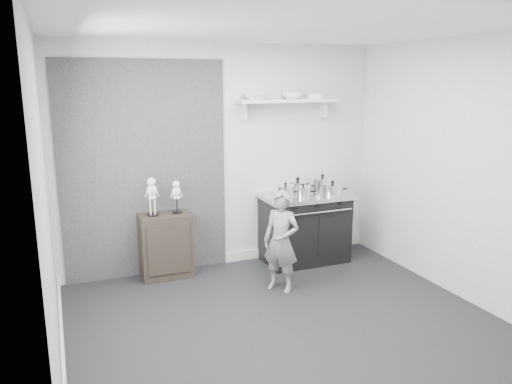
# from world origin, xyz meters

# --- Properties ---
(ground) EXTENTS (4.00, 4.00, 0.00)m
(ground) POSITION_xyz_m (0.00, 0.00, 0.00)
(ground) COLOR black
(ground) RESTS_ON ground
(room_shell) EXTENTS (4.02, 3.62, 2.71)m
(room_shell) POSITION_xyz_m (-0.09, 0.15, 1.64)
(room_shell) COLOR #BABAB7
(room_shell) RESTS_ON ground
(wall_shelf) EXTENTS (1.30, 0.26, 0.24)m
(wall_shelf) POSITION_xyz_m (0.80, 1.68, 2.01)
(wall_shelf) COLOR silver
(wall_shelf) RESTS_ON room_shell
(stove) EXTENTS (1.09, 0.68, 0.87)m
(stove) POSITION_xyz_m (0.96, 1.48, 0.44)
(stove) COLOR black
(stove) RESTS_ON ground
(side_cabinet) EXTENTS (0.59, 0.34, 0.76)m
(side_cabinet) POSITION_xyz_m (-0.79, 1.61, 0.38)
(side_cabinet) COLOR black
(side_cabinet) RESTS_ON ground
(child) EXTENTS (0.47, 0.48, 1.12)m
(child) POSITION_xyz_m (0.30, 0.77, 0.56)
(child) COLOR gray
(child) RESTS_ON ground
(pot_front_left) EXTENTS (0.30, 0.22, 0.20)m
(pot_front_left) POSITION_xyz_m (0.63, 1.36, 0.96)
(pot_front_left) COLOR white
(pot_front_left) RESTS_ON stove
(pot_back_left) EXTENTS (0.38, 0.29, 0.20)m
(pot_back_left) POSITION_xyz_m (0.91, 1.59, 0.95)
(pot_back_left) COLOR white
(pot_back_left) RESTS_ON stove
(pot_back_right) EXTENTS (0.35, 0.26, 0.22)m
(pot_back_right) POSITION_xyz_m (1.25, 1.55, 0.96)
(pot_back_right) COLOR white
(pot_back_right) RESTS_ON stove
(pot_front_right) EXTENTS (0.34, 0.25, 0.18)m
(pot_front_right) POSITION_xyz_m (1.25, 1.31, 0.95)
(pot_front_right) COLOR white
(pot_front_right) RESTS_ON stove
(pot_front_center) EXTENTS (0.27, 0.19, 0.17)m
(pot_front_center) POSITION_xyz_m (0.86, 1.33, 0.94)
(pot_front_center) COLOR white
(pot_front_center) RESTS_ON stove
(skeleton_full) EXTENTS (0.14, 0.09, 0.51)m
(skeleton_full) POSITION_xyz_m (-0.92, 1.61, 1.02)
(skeleton_full) COLOR white
(skeleton_full) RESTS_ON side_cabinet
(skeleton_torso) EXTENTS (0.12, 0.08, 0.44)m
(skeleton_torso) POSITION_xyz_m (-0.64, 1.61, 0.98)
(skeleton_torso) COLOR white
(skeleton_torso) RESTS_ON side_cabinet
(bowl_large) EXTENTS (0.29, 0.29, 0.07)m
(bowl_large) POSITION_xyz_m (0.36, 1.67, 2.08)
(bowl_large) COLOR white
(bowl_large) RESTS_ON wall_shelf
(bowl_small) EXTENTS (0.25, 0.25, 0.08)m
(bowl_small) POSITION_xyz_m (0.86, 1.67, 2.08)
(bowl_small) COLOR white
(bowl_small) RESTS_ON wall_shelf
(plate_stack) EXTENTS (0.25, 0.25, 0.06)m
(plate_stack) POSITION_xyz_m (1.18, 1.67, 2.07)
(plate_stack) COLOR silver
(plate_stack) RESTS_ON wall_shelf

